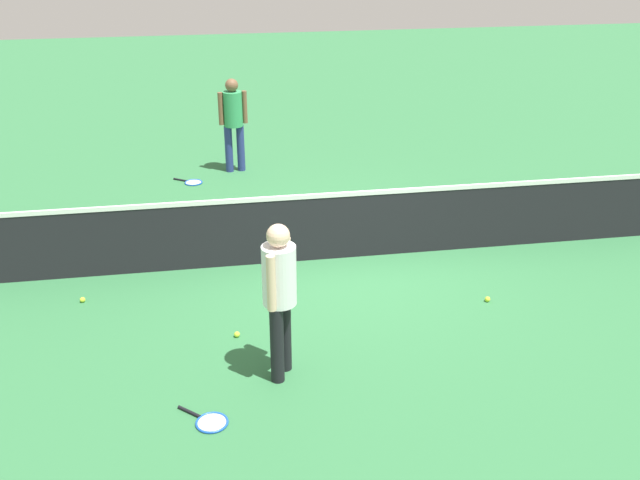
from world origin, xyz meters
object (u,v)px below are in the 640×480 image
tennis_racket_far_player (192,182)px  tennis_racket_near_player (210,422)px  tennis_ball_by_net (83,300)px  player_near_side (280,289)px  tennis_ball_baseline (237,334)px  player_far_side (233,117)px  tennis_ball_midcourt (488,299)px

tennis_racket_far_player → tennis_racket_near_player: bearing=-89.1°
tennis_ball_by_net → player_near_side: bearing=-40.7°
tennis_racket_far_player → tennis_ball_baseline: size_ratio=8.69×
player_far_side → player_near_side: bearing=-89.4°
tennis_ball_midcourt → tennis_ball_baseline: bearing=-174.5°
tennis_ball_midcourt → tennis_ball_baseline: same height
tennis_ball_by_net → player_far_side: bearing=64.8°
tennis_ball_baseline → tennis_racket_near_player: bearing=-103.5°
player_far_side → tennis_racket_near_player: (-0.70, -7.23, -1.00)m
tennis_racket_near_player → tennis_racket_far_player: same height
tennis_ball_by_net → tennis_ball_midcourt: size_ratio=1.00×
tennis_racket_far_player → player_far_side: bearing=33.5°
player_near_side → tennis_ball_by_net: (-2.24, 1.92, -0.98)m
player_far_side → tennis_racket_near_player: bearing=-95.6°
player_near_side → tennis_ball_midcourt: 3.07m
player_near_side → player_far_side: 6.56m
player_near_side → player_far_side: bearing=90.6°
player_far_side → tennis_racket_far_player: bearing=-146.5°
tennis_racket_near_player → tennis_ball_midcourt: (3.46, 1.77, 0.02)m
tennis_racket_near_player → tennis_ball_by_net: 2.98m
tennis_racket_near_player → tennis_racket_far_player: size_ratio=0.95×
tennis_ball_by_net → tennis_ball_midcourt: bearing=-9.4°
tennis_racket_near_player → tennis_ball_baseline: 1.51m
player_far_side → tennis_ball_baseline: bearing=-93.5°
tennis_ball_baseline → player_far_side: bearing=86.5°
player_near_side → tennis_ball_midcourt: player_near_side is taller
tennis_racket_far_player → tennis_ball_baseline: (0.45, -5.22, 0.02)m
tennis_racket_near_player → tennis_ball_midcourt: 3.89m
player_near_side → tennis_racket_far_player: player_near_side is taller
player_far_side → tennis_racket_far_player: size_ratio=2.96×
player_near_side → tennis_racket_near_player: (-0.77, -0.67, -1.00)m
tennis_ball_by_net → tennis_ball_baseline: bearing=-31.6°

